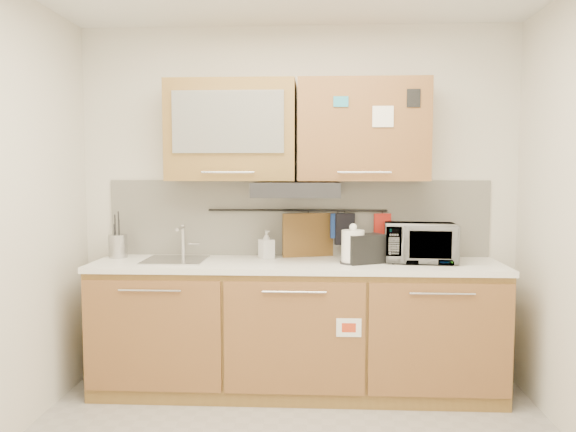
# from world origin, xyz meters

# --- Properties ---
(wall_back) EXTENTS (3.20, 0.00, 3.20)m
(wall_back) POSITION_xyz_m (0.00, 1.50, 1.30)
(wall_back) COLOR silver
(wall_back) RESTS_ON ground
(base_cabinet) EXTENTS (2.80, 0.64, 0.88)m
(base_cabinet) POSITION_xyz_m (0.00, 1.19, 0.41)
(base_cabinet) COLOR olive
(base_cabinet) RESTS_ON floor
(countertop) EXTENTS (2.82, 0.62, 0.04)m
(countertop) POSITION_xyz_m (0.00, 1.19, 0.90)
(countertop) COLOR white
(countertop) RESTS_ON base_cabinet
(backsplash) EXTENTS (2.80, 0.02, 0.56)m
(backsplash) POSITION_xyz_m (0.00, 1.49, 1.20)
(backsplash) COLOR silver
(backsplash) RESTS_ON countertop
(upper_cabinets) EXTENTS (1.82, 0.37, 0.70)m
(upper_cabinets) POSITION_xyz_m (-0.00, 1.32, 1.83)
(upper_cabinets) COLOR olive
(upper_cabinets) RESTS_ON wall_back
(range_hood) EXTENTS (0.60, 0.46, 0.10)m
(range_hood) POSITION_xyz_m (0.00, 1.25, 1.42)
(range_hood) COLOR black
(range_hood) RESTS_ON upper_cabinets
(sink) EXTENTS (0.42, 0.40, 0.26)m
(sink) POSITION_xyz_m (-0.85, 1.21, 0.92)
(sink) COLOR silver
(sink) RESTS_ON countertop
(utensil_rail) EXTENTS (1.30, 0.02, 0.02)m
(utensil_rail) POSITION_xyz_m (0.00, 1.45, 1.26)
(utensil_rail) COLOR black
(utensil_rail) RESTS_ON backsplash
(utensil_crock) EXTENTS (0.16, 0.16, 0.34)m
(utensil_crock) POSITION_xyz_m (-1.30, 1.32, 1.01)
(utensil_crock) COLOR #AAAAAE
(utensil_crock) RESTS_ON countertop
(kettle) EXTENTS (0.20, 0.18, 0.27)m
(kettle) POSITION_xyz_m (0.39, 1.15, 1.03)
(kettle) COLOR white
(kettle) RESTS_ON countertop
(toaster) EXTENTS (0.30, 0.25, 0.20)m
(toaster) POSITION_xyz_m (0.47, 1.17, 1.02)
(toaster) COLOR black
(toaster) RESTS_ON countertop
(microwave) EXTENTS (0.50, 0.36, 0.27)m
(microwave) POSITION_xyz_m (0.86, 1.24, 1.05)
(microwave) COLOR #999999
(microwave) RESTS_ON countertop
(soap_bottle) EXTENTS (0.13, 0.13, 0.20)m
(soap_bottle) POSITION_xyz_m (-0.22, 1.34, 1.02)
(soap_bottle) COLOR #999999
(soap_bottle) RESTS_ON countertop
(cutting_board) EXTENTS (0.37, 0.14, 0.47)m
(cutting_board) POSITION_xyz_m (0.08, 1.44, 1.00)
(cutting_board) COLOR brown
(cutting_board) RESTS_ON utensil_rail
(oven_mitt) EXTENTS (0.11, 0.05, 0.18)m
(oven_mitt) POSITION_xyz_m (0.30, 1.44, 1.15)
(oven_mitt) COLOR navy
(oven_mitt) RESTS_ON utensil_rail
(dark_pouch) EXTENTS (0.15, 0.09, 0.23)m
(dark_pouch) POSITION_xyz_m (0.35, 1.44, 1.13)
(dark_pouch) COLOR black
(dark_pouch) RESTS_ON utensil_rail
(pot_holder) EXTENTS (0.13, 0.05, 0.15)m
(pot_holder) POSITION_xyz_m (0.62, 1.44, 1.16)
(pot_holder) COLOR red
(pot_holder) RESTS_ON utensil_rail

